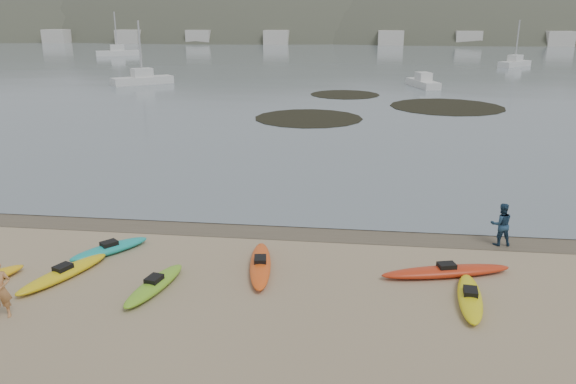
# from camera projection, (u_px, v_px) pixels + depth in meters

# --- Properties ---
(ground) EXTENTS (600.00, 600.00, 0.00)m
(ground) POSITION_uv_depth(u_px,v_px,m) (288.00, 227.00, 22.68)
(ground) COLOR tan
(ground) RESTS_ON ground
(wet_sand) EXTENTS (60.00, 60.00, 0.00)m
(wet_sand) POSITION_uv_depth(u_px,v_px,m) (287.00, 230.00, 22.40)
(wet_sand) COLOR brown
(wet_sand) RESTS_ON ground
(water) EXTENTS (1200.00, 1200.00, 0.00)m
(water) POSITION_uv_depth(u_px,v_px,m) (356.00, 31.00, 306.48)
(water) COLOR slate
(water) RESTS_ON ground
(kayaks) EXTENTS (23.43, 9.28, 0.34)m
(kayaks) POSITION_uv_depth(u_px,v_px,m) (272.00, 271.00, 18.46)
(kayaks) COLOR red
(kayaks) RESTS_ON ground
(person_west) EXTENTS (0.73, 0.62, 1.71)m
(person_west) POSITION_uv_depth(u_px,v_px,m) (0.00, 290.00, 15.72)
(person_west) COLOR tan
(person_west) RESTS_ON ground
(person_east) EXTENTS (0.85, 0.69, 1.63)m
(person_east) POSITION_uv_depth(u_px,v_px,m) (501.00, 224.00, 20.72)
(person_east) COLOR navy
(person_east) RESTS_ON ground
(kelp_mats) EXTENTS (21.94, 22.97, 0.04)m
(kelp_mats) POSITION_uv_depth(u_px,v_px,m) (380.00, 107.00, 52.09)
(kelp_mats) COLOR black
(kelp_mats) RESTS_ON water
(moored_boats) EXTENTS (109.72, 69.41, 1.23)m
(moored_boats) POSITION_uv_depth(u_px,v_px,m) (369.00, 60.00, 99.71)
(moored_boats) COLOR silver
(moored_boats) RESTS_ON ground
(far_hills) EXTENTS (550.00, 135.00, 80.00)m
(far_hills) POSITION_uv_depth(u_px,v_px,m) (460.00, 84.00, 206.31)
(far_hills) COLOR #384235
(far_hills) RESTS_ON ground
(far_town) EXTENTS (199.00, 5.00, 4.00)m
(far_town) POSITION_uv_depth(u_px,v_px,m) (373.00, 38.00, 158.54)
(far_town) COLOR beige
(far_town) RESTS_ON ground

